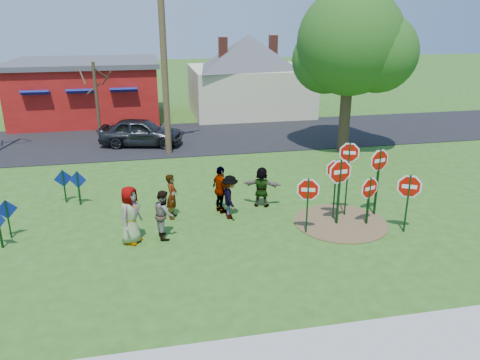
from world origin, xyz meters
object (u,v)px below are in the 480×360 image
at_px(stop_sign_c, 336,176).
at_px(stop_sign_b, 349,160).
at_px(person_b, 172,196).
at_px(suv, 141,132).
at_px(utility_pole, 163,45).
at_px(leafy_tree, 353,48).
at_px(stop_sign_d, 379,166).
at_px(stop_sign_a, 308,194).
at_px(person_a, 130,215).

bearing_deg(stop_sign_c, stop_sign_b, 37.96).
bearing_deg(person_b, suv, 19.79).
distance_m(utility_pole, leafy_tree, 9.14).
height_order(stop_sign_b, utility_pole, utility_pole).
distance_m(stop_sign_b, stop_sign_d, 1.09).
bearing_deg(suv, stop_sign_d, -131.18).
bearing_deg(leafy_tree, stop_sign_d, -106.33).
relative_size(stop_sign_a, stop_sign_d, 0.79).
bearing_deg(utility_pole, leafy_tree, -8.28).
relative_size(stop_sign_c, leafy_tree, 0.28).
height_order(utility_pole, leafy_tree, utility_pole).
bearing_deg(stop_sign_a, person_b, 172.06).
bearing_deg(stop_sign_a, leafy_tree, 78.25).
bearing_deg(utility_pole, stop_sign_c, -60.90).
xyz_separation_m(person_b, suv, (-1.01, 9.77, -0.02)).
bearing_deg(suv, person_b, -161.65).
bearing_deg(leafy_tree, utility_pole, 171.72).
distance_m(stop_sign_a, stop_sign_c, 1.58).
xyz_separation_m(stop_sign_a, person_b, (-4.19, 2.10, -0.57)).
height_order(suv, leafy_tree, leafy_tree).
relative_size(stop_sign_d, leafy_tree, 0.32).
height_order(stop_sign_a, person_a, stop_sign_a).
relative_size(stop_sign_b, suv, 0.64).
bearing_deg(utility_pole, stop_sign_b, -58.03).
relative_size(person_b, utility_pole, 0.16).
bearing_deg(person_b, utility_pole, 11.51).
relative_size(person_a, leafy_tree, 0.23).
bearing_deg(stop_sign_d, suv, 111.39).
bearing_deg(stop_sign_c, utility_pole, 137.93).
xyz_separation_m(stop_sign_d, person_b, (-7.06, 1.20, -1.03)).
bearing_deg(suv, person_a, -169.40).
relative_size(stop_sign_b, leafy_tree, 0.35).
height_order(stop_sign_b, suv, stop_sign_b).
xyz_separation_m(stop_sign_a, person_a, (-5.57, 0.49, -0.44)).
height_order(person_b, suv, person_b).
distance_m(stop_sign_b, leafy_tree, 9.03).
distance_m(stop_sign_a, utility_pole, 11.56).
xyz_separation_m(stop_sign_a, leafy_tree, (5.19, 8.83, 3.82)).
xyz_separation_m(stop_sign_b, suv, (-7.01, 10.81, -1.27)).
height_order(suv, utility_pole, utility_pole).
height_order(stop_sign_c, leafy_tree, leafy_tree).
xyz_separation_m(stop_sign_c, utility_pole, (-5.15, 9.26, 3.78)).
relative_size(stop_sign_a, leafy_tree, 0.25).
distance_m(stop_sign_d, utility_pole, 11.96).
bearing_deg(stop_sign_b, stop_sign_d, 11.79).
bearing_deg(person_a, utility_pole, 20.45).
height_order(stop_sign_a, leafy_tree, leafy_tree).
bearing_deg(utility_pole, suv, 127.86).
xyz_separation_m(stop_sign_b, stop_sign_d, (1.06, -0.16, -0.21)).
relative_size(stop_sign_b, person_a, 1.51).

